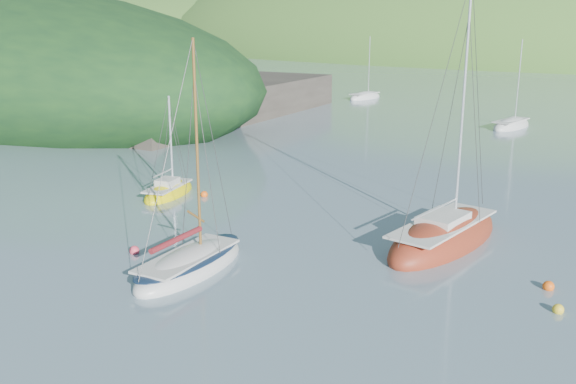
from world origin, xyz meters
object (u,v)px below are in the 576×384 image
Objects in this scene: daysailer_white at (190,265)px; distant_sloop_c at (365,97)px; distant_sloop_a at (511,126)px; sailboat_yellow at (169,192)px; sloop_red at (444,239)px.

distant_sloop_c is at bearing 104.81° from daysailer_white.
distant_sloop_c is (-23.24, 10.90, -0.00)m from distant_sloop_a.
distant_sloop_a is (-2.39, 44.17, -0.07)m from daysailer_white.
daysailer_white is at bearing -57.71° from sailboat_yellow.
daysailer_white reaches higher than sailboat_yellow.
daysailer_white reaches higher than distant_sloop_c.
sailboat_yellow is 0.74× the size of distant_sloop_c.
sloop_red is at bearing -71.10° from distant_sloop_a.
daysailer_white is 60.74m from distant_sloop_c.
distant_sloop_a is at bearing 106.27° from sloop_red.
sloop_red is 1.45× the size of distant_sloop_a.
distant_sloop_a is 1.05× the size of distant_sloop_c.
sloop_red is 35.72m from distant_sloop_a.
sailboat_yellow is 50.26m from distant_sloop_c.
daysailer_white is at bearing -62.37° from distant_sloop_c.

